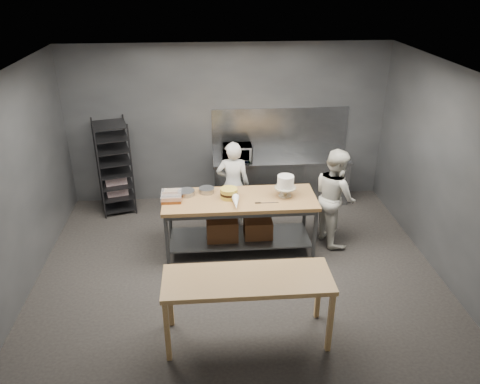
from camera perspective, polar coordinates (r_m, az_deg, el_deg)
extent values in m
plane|color=black|center=(7.32, -0.28, -9.13)|extent=(6.00, 6.00, 0.00)
cube|color=#4C4F54|center=(8.91, -1.52, 8.23)|extent=(6.00, 0.04, 3.00)
cube|color=brown|center=(7.33, -0.03, -0.96)|extent=(2.40, 0.90, 0.06)
cube|color=#47494C|center=(7.66, -0.03, -5.57)|extent=(2.25, 0.75, 0.03)
cylinder|color=#47494C|center=(7.22, -8.89, -5.92)|extent=(0.06, 0.06, 0.86)
cylinder|color=#47494C|center=(7.89, -8.55, -2.95)|extent=(0.06, 0.06, 0.86)
cylinder|color=#47494C|center=(7.38, 9.11, -5.18)|extent=(0.06, 0.06, 0.86)
cylinder|color=#47494C|center=(8.04, 7.88, -2.33)|extent=(0.06, 0.06, 0.86)
cube|color=brown|center=(7.55, -2.19, -4.44)|extent=(0.50, 0.40, 0.35)
cube|color=brown|center=(7.62, 2.19, -4.34)|extent=(0.45, 0.38, 0.30)
cube|color=brown|center=(5.59, 0.92, -10.65)|extent=(2.00, 0.70, 0.06)
cube|color=brown|center=(5.65, -8.87, -16.47)|extent=(0.06, 0.06, 0.84)
cube|color=brown|center=(6.10, -8.52, -12.68)|extent=(0.06, 0.06, 0.84)
cube|color=brown|center=(5.79, 10.93, -15.36)|extent=(0.06, 0.06, 0.84)
cube|color=brown|center=(6.24, 9.53, -11.79)|extent=(0.06, 0.06, 0.84)
cube|color=slate|center=(8.92, 5.08, 3.94)|extent=(2.60, 0.60, 0.04)
cube|color=slate|center=(9.10, 4.97, 1.31)|extent=(2.56, 0.56, 0.86)
cube|color=slate|center=(9.04, 4.90, 7.41)|extent=(2.60, 0.02, 0.90)
cube|color=black|center=(8.89, -15.08, 3.01)|extent=(0.75, 0.79, 1.75)
cube|color=silver|center=(9.02, -14.84, 1.05)|extent=(0.43, 0.33, 0.45)
imported|color=silver|center=(8.09, -0.87, 0.89)|extent=(0.60, 0.43, 1.57)
imported|color=silver|center=(7.76, 11.49, -0.55)|extent=(0.78, 0.91, 1.63)
imported|color=black|center=(8.76, -0.35, 4.82)|extent=(0.54, 0.37, 0.30)
cylinder|color=#B3AB8F|center=(7.41, 5.50, -0.42)|extent=(0.20, 0.20, 0.02)
cylinder|color=#B3AB8F|center=(7.38, 5.52, 0.07)|extent=(0.06, 0.06, 0.12)
cylinder|color=#B3AB8F|center=(7.35, 5.54, 0.56)|extent=(0.34, 0.34, 0.02)
cylinder|color=white|center=(7.31, 5.58, 1.28)|extent=(0.26, 0.26, 0.19)
cylinder|color=gold|center=(7.31, -1.36, -0.50)|extent=(0.27, 0.27, 0.06)
cylinder|color=black|center=(7.29, -1.37, -0.14)|extent=(0.27, 0.27, 0.04)
cylinder|color=gold|center=(7.27, -1.37, 0.21)|extent=(0.27, 0.27, 0.06)
cylinder|color=gray|center=(7.45, -6.56, -0.08)|extent=(0.27, 0.27, 0.07)
cylinder|color=gray|center=(7.50, -4.09, 0.23)|extent=(0.25, 0.25, 0.07)
cone|color=white|center=(7.04, -0.50, -1.32)|extent=(0.13, 0.38, 0.12)
cube|color=slate|center=(7.18, 3.62, -1.32)|extent=(0.28, 0.02, 0.00)
cube|color=black|center=(7.15, 2.19, -1.33)|extent=(0.09, 0.02, 0.02)
cube|color=#A25020|center=(7.27, -8.36, -1.01)|extent=(0.30, 0.20, 0.05)
cube|color=silver|center=(7.24, -8.39, -0.62)|extent=(0.31, 0.21, 0.06)
cube|color=#A25020|center=(7.41, -8.34, -0.46)|extent=(0.30, 0.20, 0.05)
cube|color=silver|center=(7.38, -8.36, -0.08)|extent=(0.31, 0.21, 0.06)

